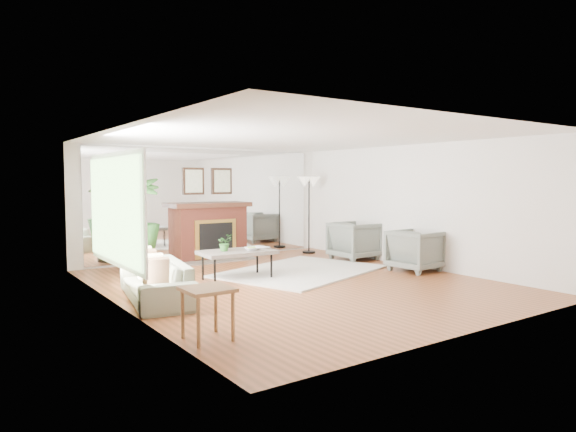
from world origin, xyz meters
TOP-DOWN VIEW (x-y plane):
  - ground at (0.00, 0.00)m, footprint 7.00×7.00m
  - wall_left at (-2.99, 0.00)m, footprint 0.02×7.00m
  - wall_right at (2.99, 0.00)m, footprint 0.02×7.00m
  - wall_back at (0.00, 3.49)m, footprint 6.00×0.02m
  - mirror_panel at (0.00, 3.47)m, footprint 5.40×0.04m
  - window_panel at (-2.96, 0.40)m, footprint 0.04×2.40m
  - fireplace at (0.00, 3.26)m, footprint 1.85×0.83m
  - area_rug at (0.70, 0.84)m, footprint 3.61×3.05m
  - coffee_table at (-0.69, 0.87)m, footprint 1.35×0.85m
  - sofa at (-2.45, 0.15)m, footprint 1.09×2.08m
  - armchair_back at (2.60, 1.40)m, footprint 0.94×0.92m
  - armchair_front at (2.60, -0.35)m, footprint 0.96×0.93m
  - side_table at (-2.65, -1.98)m, footprint 0.52×0.52m
  - potted_ficus at (-1.94, 2.60)m, footprint 1.17×1.17m
  - floor_lamp at (2.38, 2.81)m, footprint 0.60×0.34m
  - tabletop_plant at (-0.90, 0.94)m, footprint 0.29×0.26m
  - fruit_bowl at (-0.49, 0.71)m, footprint 0.29×0.29m
  - book at (-0.29, 0.92)m, footprint 0.29×0.36m

SIDE VIEW (x-z plane):
  - ground at x=0.00m, z-range 0.00..0.00m
  - area_rug at x=0.70m, z-range 0.00..0.03m
  - sofa at x=-2.45m, z-range 0.00..0.58m
  - armchair_front at x=2.60m, z-range 0.00..0.81m
  - armchair_back at x=2.60m, z-range 0.00..0.85m
  - coffee_table at x=-0.69m, z-range 0.22..0.74m
  - side_table at x=-2.65m, z-range 0.20..0.79m
  - book at x=-0.29m, z-range 0.52..0.55m
  - fruit_bowl at x=-0.49m, z-range 0.52..0.59m
  - fireplace at x=0.00m, z-range -0.37..1.68m
  - tabletop_plant at x=-0.90m, z-range 0.52..0.83m
  - potted_ficus at x=-1.94m, z-range 0.07..1.97m
  - wall_left at x=-2.99m, z-range 0.00..2.50m
  - wall_right at x=2.99m, z-range 0.00..2.50m
  - wall_back at x=0.00m, z-range 0.00..2.50m
  - mirror_panel at x=0.00m, z-range 0.05..2.45m
  - window_panel at x=-2.96m, z-range 0.60..2.10m
  - floor_lamp at x=2.38m, z-range 0.66..2.51m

